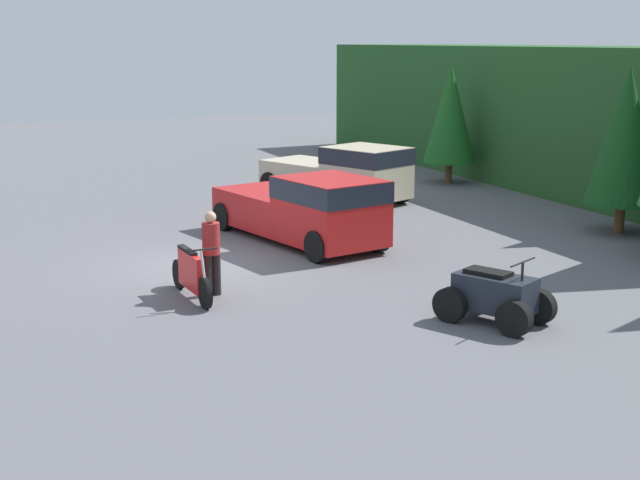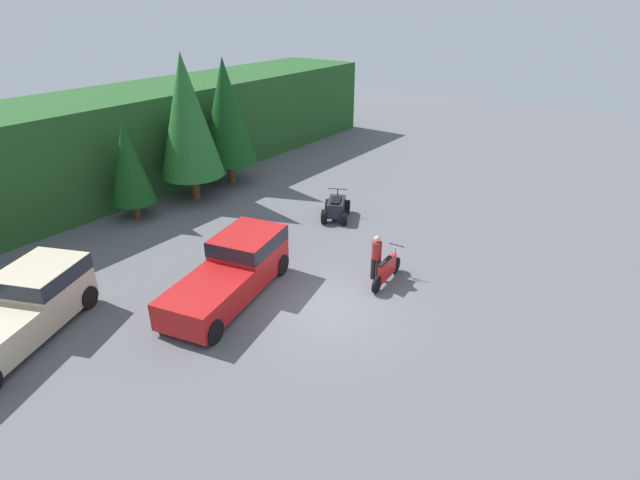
{
  "view_description": "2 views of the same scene",
  "coord_description": "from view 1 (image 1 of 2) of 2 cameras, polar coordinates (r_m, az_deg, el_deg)",
  "views": [
    {
      "loc": [
        19.93,
        -5.19,
        5.22
      ],
      "look_at": [
        2.4,
        2.03,
        0.95
      ],
      "focal_mm": 50.0,
      "sensor_mm": 36.0,
      "label": 1
    },
    {
      "loc": [
        -11.76,
        -8.27,
        9.57
      ],
      "look_at": [
        2.4,
        2.03,
        0.95
      ],
      "focal_mm": 28.0,
      "sensor_mm": 36.0,
      "label": 2
    }
  ],
  "objects": [
    {
      "name": "quad_atv",
      "position": [
        17.05,
        11.1,
        -3.59
      ],
      "size": [
        2.33,
        1.96,
        1.29
      ],
      "rotation": [
        0.0,
        0.0,
        0.48
      ],
      "color": "black",
      "rests_on": "ground_plane"
    },
    {
      "name": "rider_person",
      "position": [
        18.55,
        -6.97,
        -0.65
      ],
      "size": [
        0.42,
        0.42,
        1.79
      ],
      "rotation": [
        0.0,
        0.0,
        0.15
      ],
      "color": "black",
      "rests_on": "ground_plane"
    },
    {
      "name": "tree_left",
      "position": [
        33.38,
        8.34,
        7.98
      ],
      "size": [
        1.91,
        1.91,
        4.35
      ],
      "color": "brown",
      "rests_on": "ground_plane"
    },
    {
      "name": "ground_plane",
      "position": [
        21.25,
        -7.56,
        -1.64
      ],
      "size": [
        80.0,
        80.0,
        0.0
      ],
      "primitive_type": "plane",
      "color": "#5B5B60"
    },
    {
      "name": "pickup_truck_second",
      "position": [
        29.48,
        1.61,
        4.41
      ],
      "size": [
        5.64,
        3.96,
        1.86
      ],
      "rotation": [
        0.0,
        0.0,
        0.41
      ],
      "color": "beige",
      "rests_on": "ground_plane"
    },
    {
      "name": "pickup_truck_red",
      "position": [
        23.08,
        -0.78,
        2.1
      ],
      "size": [
        5.89,
        3.26,
        1.86
      ],
      "rotation": [
        0.0,
        0.0,
        0.23
      ],
      "color": "red",
      "rests_on": "ground_plane"
    },
    {
      "name": "tree_mid_left",
      "position": [
        25.62,
        18.98,
        6.37
      ],
      "size": [
        2.03,
        2.03,
        4.6
      ],
      "color": "brown",
      "rests_on": "ground_plane"
    },
    {
      "name": "dirt_bike",
      "position": [
        18.52,
        -8.24,
        -2.21
      ],
      "size": [
        2.3,
        0.6,
        1.22
      ],
      "rotation": [
        0.0,
        0.0,
        0.08
      ],
      "color": "black",
      "rests_on": "ground_plane"
    }
  ]
}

